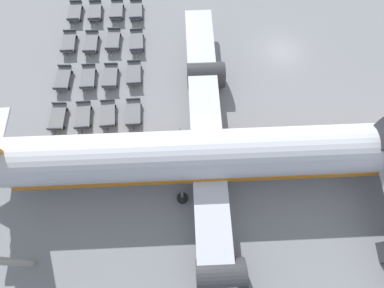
{
  "coord_description": "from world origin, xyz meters",
  "views": [
    {
      "loc": [
        23.74,
        -9.76,
        26.88
      ],
      "look_at": [
        12.81,
        -9.99,
        2.27
      ],
      "focal_mm": 28.0,
      "sensor_mm": 36.0,
      "label": 1
    }
  ],
  "objects_px": {
    "baggage_dolly_row_near_col_c": "(63,79)",
    "baggage_dolly_row_far_col_c": "(134,74)",
    "baggage_dolly_row_mid_a_col_a": "(95,12)",
    "airplane": "(220,155)",
    "baggage_dolly_row_near_col_a": "(75,12)",
    "baggage_dolly_row_near_col_b": "(69,42)",
    "baggage_dolly_row_far_col_a": "(136,11)",
    "baggage_dolly_row_far_col_d": "(133,113)",
    "baggage_dolly_row_near_col_d": "(58,117)",
    "baggage_dolly_row_mid_a_col_d": "(83,116)",
    "baggage_dolly_row_far_col_b": "(137,41)",
    "baggage_dolly_row_mid_a_col_c": "(88,77)",
    "baggage_dolly_row_mid_b_col_a": "(117,10)",
    "baggage_dolly_row_mid_b_col_d": "(108,114)",
    "baggage_dolly_row_mid_b_col_c": "(110,77)",
    "baggage_dolly_row_mid_b_col_b": "(113,40)",
    "baggage_dolly_row_mid_a_col_b": "(91,43)"
  },
  "relations": [
    {
      "from": "baggage_dolly_row_mid_a_col_c",
      "to": "baggage_dolly_row_mid_b_col_a",
      "type": "relative_size",
      "value": 1.0
    },
    {
      "from": "baggage_dolly_row_near_col_b",
      "to": "baggage_dolly_row_mid_a_col_b",
      "type": "distance_m",
      "value": 2.54
    },
    {
      "from": "baggage_dolly_row_near_col_d",
      "to": "baggage_dolly_row_mid_b_col_a",
      "type": "xyz_separation_m",
      "value": [
        -14.79,
        4.14,
        0.0
      ]
    },
    {
      "from": "baggage_dolly_row_mid_b_col_d",
      "to": "baggage_dolly_row_far_col_b",
      "type": "distance_m",
      "value": 9.81
    },
    {
      "from": "baggage_dolly_row_mid_a_col_c",
      "to": "baggage_dolly_row_mid_b_col_a",
      "type": "height_order",
      "value": "same"
    },
    {
      "from": "baggage_dolly_row_mid_b_col_d",
      "to": "baggage_dolly_row_mid_b_col_b",
      "type": "bearing_deg",
      "value": -175.87
    },
    {
      "from": "baggage_dolly_row_far_col_c",
      "to": "baggage_dolly_row_mid_b_col_b",
      "type": "bearing_deg",
      "value": -148.29
    },
    {
      "from": "airplane",
      "to": "baggage_dolly_row_mid_b_col_d",
      "type": "relative_size",
      "value": 11.89
    },
    {
      "from": "baggage_dolly_row_mid_a_col_b",
      "to": "airplane",
      "type": "bearing_deg",
      "value": 44.57
    },
    {
      "from": "baggage_dolly_row_mid_b_col_a",
      "to": "baggage_dolly_row_near_col_d",
      "type": "bearing_deg",
      "value": -15.63
    },
    {
      "from": "baggage_dolly_row_near_col_c",
      "to": "baggage_dolly_row_mid_b_col_d",
      "type": "height_order",
      "value": "same"
    },
    {
      "from": "baggage_dolly_row_near_col_a",
      "to": "baggage_dolly_row_far_col_d",
      "type": "distance_m",
      "value": 16.15
    },
    {
      "from": "baggage_dolly_row_mid_a_col_a",
      "to": "baggage_dolly_row_mid_a_col_b",
      "type": "height_order",
      "value": "same"
    },
    {
      "from": "baggage_dolly_row_mid_b_col_c",
      "to": "baggage_dolly_row_near_col_a",
      "type": "bearing_deg",
      "value": -149.57
    },
    {
      "from": "airplane",
      "to": "baggage_dolly_row_far_col_c",
      "type": "bearing_deg",
      "value": -139.0
    },
    {
      "from": "baggage_dolly_row_mid_a_col_a",
      "to": "airplane",
      "type": "bearing_deg",
      "value": 36.97
    },
    {
      "from": "baggage_dolly_row_mid_b_col_d",
      "to": "baggage_dolly_row_far_col_b",
      "type": "relative_size",
      "value": 1.0
    },
    {
      "from": "baggage_dolly_row_near_col_b",
      "to": "baggage_dolly_row_far_col_b",
      "type": "xyz_separation_m",
      "value": [
        -0.33,
        7.7,
        0.0
      ]
    },
    {
      "from": "baggage_dolly_row_mid_b_col_c",
      "to": "baggage_dolly_row_far_col_d",
      "type": "relative_size",
      "value": 1.0
    },
    {
      "from": "baggage_dolly_row_mid_a_col_a",
      "to": "baggage_dolly_row_near_col_d",
      "type": "bearing_deg",
      "value": -6.13
    },
    {
      "from": "baggage_dolly_row_mid_b_col_a",
      "to": "baggage_dolly_row_mid_b_col_d",
      "type": "height_order",
      "value": "same"
    },
    {
      "from": "baggage_dolly_row_near_col_a",
      "to": "baggage_dolly_row_near_col_b",
      "type": "distance_m",
      "value": 4.71
    },
    {
      "from": "baggage_dolly_row_mid_a_col_b",
      "to": "baggage_dolly_row_far_col_d",
      "type": "bearing_deg",
      "value": 32.32
    },
    {
      "from": "baggage_dolly_row_near_col_a",
      "to": "baggage_dolly_row_near_col_b",
      "type": "xyz_separation_m",
      "value": [
        4.71,
        0.14,
        0.0
      ]
    },
    {
      "from": "baggage_dolly_row_far_col_a",
      "to": "baggage_dolly_row_near_col_b",
      "type": "bearing_deg",
      "value": -54.6
    },
    {
      "from": "baggage_dolly_row_far_col_b",
      "to": "baggage_dolly_row_mid_b_col_b",
      "type": "bearing_deg",
      "value": -91.82
    },
    {
      "from": "baggage_dolly_row_far_col_a",
      "to": "baggage_dolly_row_far_col_d",
      "type": "height_order",
      "value": "same"
    },
    {
      "from": "baggage_dolly_row_mid_a_col_c",
      "to": "baggage_dolly_row_far_col_d",
      "type": "bearing_deg",
      "value": 51.07
    },
    {
      "from": "baggage_dolly_row_mid_a_col_b",
      "to": "baggage_dolly_row_far_col_c",
      "type": "bearing_deg",
      "value": 51.74
    },
    {
      "from": "baggage_dolly_row_mid_a_col_c",
      "to": "baggage_dolly_row_mid_b_col_b",
      "type": "distance_m",
      "value": 5.59
    },
    {
      "from": "baggage_dolly_row_near_col_b",
      "to": "baggage_dolly_row_mid_b_col_d",
      "type": "bearing_deg",
      "value": 31.61
    },
    {
      "from": "baggage_dolly_row_mid_a_col_a",
      "to": "baggage_dolly_row_far_col_a",
      "type": "bearing_deg",
      "value": 93.29
    },
    {
      "from": "baggage_dolly_row_near_col_d",
      "to": "baggage_dolly_row_near_col_a",
      "type": "bearing_deg",
      "value": -176.66
    },
    {
      "from": "baggage_dolly_row_near_col_c",
      "to": "baggage_dolly_row_mid_b_col_c",
      "type": "height_order",
      "value": "same"
    },
    {
      "from": "baggage_dolly_row_mid_b_col_d",
      "to": "baggage_dolly_row_far_col_c",
      "type": "bearing_deg",
      "value": 157.04
    },
    {
      "from": "baggage_dolly_row_mid_a_col_a",
      "to": "baggage_dolly_row_far_col_d",
      "type": "xyz_separation_m",
      "value": [
        13.9,
        6.01,
        0.0
      ]
    },
    {
      "from": "baggage_dolly_row_near_col_d",
      "to": "baggage_dolly_row_mid_a_col_d",
      "type": "relative_size",
      "value": 0.99
    },
    {
      "from": "baggage_dolly_row_far_col_b",
      "to": "baggage_dolly_row_mid_a_col_d",
      "type": "bearing_deg",
      "value": -24.45
    },
    {
      "from": "baggage_dolly_row_near_col_d",
      "to": "baggage_dolly_row_far_col_a",
      "type": "relative_size",
      "value": 0.99
    },
    {
      "from": "baggage_dolly_row_near_col_d",
      "to": "baggage_dolly_row_mid_a_col_d",
      "type": "xyz_separation_m",
      "value": [
        -0.21,
        2.52,
        0.0
      ]
    },
    {
      "from": "baggage_dolly_row_near_col_c",
      "to": "baggage_dolly_row_far_col_c",
      "type": "height_order",
      "value": "same"
    },
    {
      "from": "baggage_dolly_row_mid_a_col_b",
      "to": "baggage_dolly_row_mid_b_col_a",
      "type": "xyz_separation_m",
      "value": [
        -5.08,
        2.31,
        0.0
      ]
    },
    {
      "from": "baggage_dolly_row_mid_a_col_d",
      "to": "baggage_dolly_row_mid_b_col_c",
      "type": "xyz_separation_m",
      "value": [
        -4.87,
        2.12,
        0.0
      ]
    },
    {
      "from": "baggage_dolly_row_mid_a_col_d",
      "to": "baggage_dolly_row_far_col_c",
      "type": "relative_size",
      "value": 1.0
    },
    {
      "from": "baggage_dolly_row_mid_a_col_d",
      "to": "baggage_dolly_row_mid_b_col_b",
      "type": "xyz_separation_m",
      "value": [
        -9.92,
        1.78,
        0.0
      ]
    },
    {
      "from": "baggage_dolly_row_mid_a_col_b",
      "to": "baggage_dolly_row_far_col_c",
      "type": "height_order",
      "value": "same"
    },
    {
      "from": "baggage_dolly_row_near_col_a",
      "to": "baggage_dolly_row_mid_b_col_d",
      "type": "bearing_deg",
      "value": 22.67
    },
    {
      "from": "airplane",
      "to": "baggage_dolly_row_near_col_b",
      "type": "bearing_deg",
      "value": -130.75
    },
    {
      "from": "baggage_dolly_row_near_col_c",
      "to": "baggage_dolly_row_far_col_d",
      "type": "height_order",
      "value": "same"
    },
    {
      "from": "baggage_dolly_row_near_col_c",
      "to": "baggage_dolly_row_mid_b_col_a",
      "type": "xyz_separation_m",
      "value": [
        -10.06,
        4.53,
        0.0
      ]
    }
  ]
}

